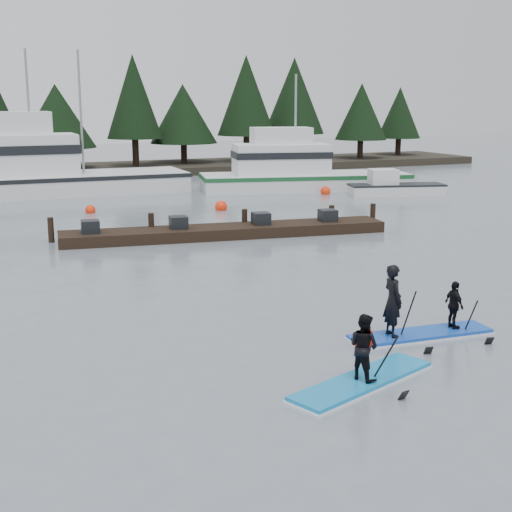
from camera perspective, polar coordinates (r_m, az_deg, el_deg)
name	(u,v)px	position (r m, az deg, el deg)	size (l,w,h in m)	color
ground	(365,358)	(16.07, 8.69, -8.08)	(160.00, 160.00, 0.00)	slate
far_shore	(63,172)	(55.52, -15.16, 6.53)	(70.00, 8.00, 0.60)	#2D281E
treeline	(64,176)	(55.55, -15.15, 6.23)	(60.00, 4.00, 8.00)	black
fishing_boat_large	(39,183)	(44.58, -16.96, 5.61)	(16.58, 4.97, 9.43)	silver
fishing_boat_medium	(299,181)	(45.30, 3.46, 6.02)	(13.48, 6.59, 7.93)	silver
skiff	(396,190)	(43.38, 11.17, 5.23)	(5.62, 1.69, 0.66)	silver
floating_dock	(226,231)	(29.60, -2.38, 1.98)	(13.52, 1.80, 0.45)	black
buoy_b	(90,213)	(36.84, -13.10, 3.38)	(0.52, 0.52, 0.52)	#FF2E0C
buoy_c	(325,194)	(43.26, 5.57, 4.95)	(0.61, 0.61, 0.61)	#FF2E0C
buoy_d	(221,210)	(36.85, -2.81, 3.69)	(0.63, 0.63, 0.63)	#FF2E0C
paddleboard_solo	(363,363)	(14.48, 8.56, -8.45)	(3.64, 2.00, 1.89)	#147FC0
paddleboard_duo	(417,314)	(17.44, 12.74, -4.52)	(3.62, 1.30, 2.33)	#1346B5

